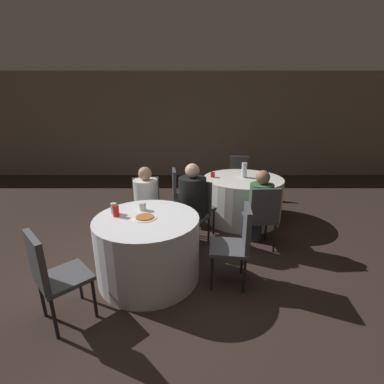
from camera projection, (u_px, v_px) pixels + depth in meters
ground_plane at (157, 276)px, 2.98m from camera, size 16.00×16.00×0.00m
wall_back at (178, 126)px, 7.11m from camera, size 16.00×0.06×2.80m
table_near at (149, 247)px, 2.88m from camera, size 1.14×1.14×0.73m
table_far at (243, 198)px, 4.48m from camera, size 1.35×1.35×0.73m
chair_near_east at (239, 239)px, 2.72m from camera, size 0.45×0.44×0.90m
chair_near_northeast at (197, 207)px, 3.61m from camera, size 0.55×0.55×0.90m
chair_near_southwest at (52, 271)px, 2.18m from camera, size 0.57×0.57×0.90m
chair_near_north at (148, 203)px, 3.76m from camera, size 0.46×0.47×0.90m
chair_far_west at (181, 191)px, 4.32m from camera, size 0.45×0.44×0.90m
chair_far_south at (263, 213)px, 3.39m from camera, size 0.42×0.43×0.90m
chair_far_southwest at (194, 202)px, 3.79m from camera, size 0.56×0.56×0.90m
chair_far_north at (240, 174)px, 5.45m from camera, size 0.44×0.45×0.90m
person_green_jacket at (260, 208)px, 3.55m from camera, size 0.32×0.50×1.09m
person_black_shirt at (191, 206)px, 3.47m from camera, size 0.48×0.51×1.17m
person_white_shirt at (148, 206)px, 3.59m from camera, size 0.38×0.51×1.10m
pizza_plate_near at (146, 217)px, 2.76m from camera, size 0.26×0.26×0.02m
soda_can_silver at (115, 208)px, 2.87m from camera, size 0.07×0.07×0.12m
soda_can_red at (117, 211)px, 2.79m from camera, size 0.07×0.07×0.12m
cup_near at (144, 206)px, 2.96m from camera, size 0.08×0.08×0.09m
bottle_far at (245, 170)px, 4.35m from camera, size 0.09×0.09×0.25m
cup_far at (214, 175)px, 4.39m from camera, size 0.07×0.07×0.09m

